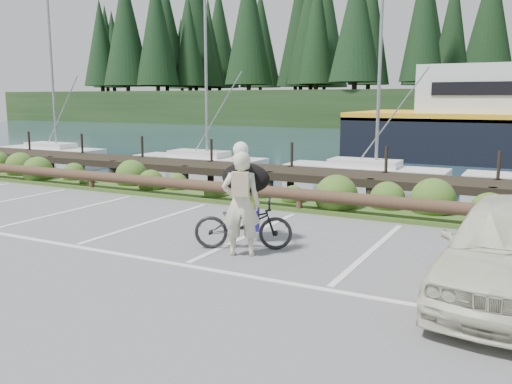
# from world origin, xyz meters

# --- Properties ---
(ground) EXTENTS (72.00, 72.00, 0.00)m
(ground) POSITION_xyz_m (0.00, 0.00, 0.00)
(ground) COLOR #5D5D60
(harbor_backdrop) EXTENTS (170.00, 160.00, 30.00)m
(harbor_backdrop) POSITION_xyz_m (0.39, 78.47, -0.00)
(harbor_backdrop) COLOR #1B3243
(harbor_backdrop) RESTS_ON ground
(vegetation_strip) EXTENTS (34.00, 1.60, 0.10)m
(vegetation_strip) POSITION_xyz_m (0.00, 5.30, 0.05)
(vegetation_strip) COLOR #3D5B21
(vegetation_strip) RESTS_ON ground
(log_rail) EXTENTS (32.00, 0.30, 0.60)m
(log_rail) POSITION_xyz_m (0.00, 4.60, 0.00)
(log_rail) COLOR #443021
(log_rail) RESTS_ON ground
(bicycle) EXTENTS (1.95, 1.35, 0.97)m
(bicycle) POSITION_xyz_m (0.40, 0.98, 0.49)
(bicycle) COLOR black
(bicycle) RESTS_ON ground
(cyclist) EXTENTS (0.82, 0.70, 1.91)m
(cyclist) POSITION_xyz_m (0.58, 0.59, 0.96)
(cyclist) COLOR beige
(cyclist) RESTS_ON ground
(dog) EXTENTS (0.89, 1.15, 0.60)m
(dog) POSITION_xyz_m (0.16, 1.53, 1.27)
(dog) COLOR black
(dog) RESTS_ON bicycle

